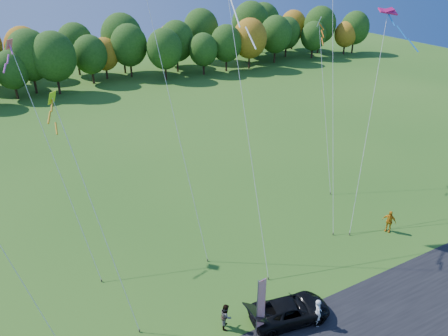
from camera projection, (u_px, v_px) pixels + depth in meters
ground at (271, 307)px, 26.95m from camera, size 160.00×160.00×0.00m
tree_line at (76, 87)px, 69.96m from camera, size 116.00×12.00×10.00m
black_suv at (290, 310)px, 25.79m from camera, size 5.18×3.07×1.35m
person_tailgate_a at (318, 312)px, 25.33m from camera, size 0.67×0.79×1.84m
person_tailgate_b at (226, 316)px, 25.21m from camera, size 0.94×1.01×1.66m
person_east at (389, 221)px, 33.86m from camera, size 0.87×1.15×1.81m
feather_flag at (260, 303)px, 23.56m from camera, size 0.57×0.12×4.36m
kite_delta_blue at (152, 22)px, 27.85m from camera, size 3.60×11.82×31.19m
kite_parafoil_orange at (333, 39)px, 33.52m from camera, size 8.17×12.19×27.75m
kite_delta_red at (246, 122)px, 29.27m from camera, size 3.30×10.39×19.18m
kite_parafoil_rainbow at (370, 119)px, 34.66m from camera, size 9.67×7.35×15.89m
kite_diamond_yellow at (98, 219)px, 23.72m from camera, size 2.43×5.42×13.64m
kite_diamond_green at (5, 253)px, 22.65m from camera, size 3.59×4.77×11.67m
kite_diamond_white at (325, 107)px, 38.76m from camera, size 2.38×6.37×14.92m
kite_diamond_pink at (56, 163)px, 28.55m from camera, size 2.58×8.80×14.96m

